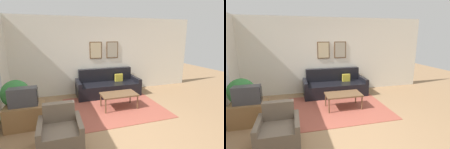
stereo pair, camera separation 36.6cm
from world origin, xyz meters
TOP-DOWN VIEW (x-y plane):
  - ground_plane at (0.00, 0.00)m, footprint 16.00×16.00m
  - area_rug at (0.23, 1.28)m, footprint 2.79×2.26m
  - wall_back at (0.01, 2.92)m, footprint 8.00×0.09m
  - couch at (0.41, 2.46)m, footprint 2.18×0.90m
  - coffee_table at (0.37, 1.22)m, footprint 1.02×0.59m
  - tv_stand at (-2.04, 0.87)m, footprint 0.83×0.50m
  - tv at (-2.04, 0.87)m, footprint 0.60×0.28m
  - armchair at (-1.31, -0.17)m, footprint 0.78×0.76m
  - potted_plant_tall at (-2.25, 1.22)m, footprint 0.65×0.65m
  - potted_plant_by_window at (-2.21, 1.54)m, footprint 0.41×0.41m
  - potted_plant_small at (-2.27, 1.38)m, footprint 0.41×0.41m

SIDE VIEW (x-z plane):
  - ground_plane at x=0.00m, z-range 0.00..0.00m
  - area_rug at x=0.23m, z-range 0.00..0.01m
  - tv_stand at x=-2.04m, z-range 0.00..0.53m
  - armchair at x=-1.31m, z-range -0.12..0.68m
  - couch at x=0.41m, z-range -0.14..0.75m
  - potted_plant_small at x=-2.27m, z-range 0.06..0.72m
  - coffee_table at x=0.37m, z-range 0.18..0.62m
  - potted_plant_by_window at x=-2.21m, z-range 0.09..0.80m
  - potted_plant_tall at x=-2.25m, z-range 0.15..1.20m
  - tv at x=-2.04m, z-range 0.53..0.94m
  - wall_back at x=0.01m, z-range 0.00..2.70m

